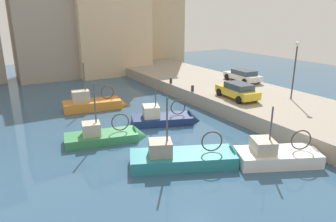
# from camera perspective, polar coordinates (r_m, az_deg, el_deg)

# --- Properties ---
(water_surface) EXTENTS (80.00, 80.00, 0.00)m
(water_surface) POSITION_cam_1_polar(r_m,az_deg,el_deg) (21.61, -2.69, -5.13)
(water_surface) COLOR #335675
(water_surface) RESTS_ON ground
(quay_wall) EXTENTS (9.00, 56.00, 1.20)m
(quay_wall) POSITION_cam_1_polar(r_m,az_deg,el_deg) (28.29, 18.39, 0.79)
(quay_wall) COLOR #9E9384
(quay_wall) RESTS_ON ground
(fishing_boat_orange) EXTENTS (5.99, 2.76, 5.06)m
(fishing_boat_orange) POSITION_cam_1_polar(r_m,az_deg,el_deg) (28.99, -12.98, 0.71)
(fishing_boat_orange) COLOR orange
(fishing_boat_orange) RESTS_ON ground
(fishing_boat_teal) EXTENTS (6.96, 4.48, 4.97)m
(fishing_boat_teal) POSITION_cam_1_polar(r_m,az_deg,el_deg) (18.20, 3.87, -9.38)
(fishing_boat_teal) COLOR teal
(fishing_boat_teal) RESTS_ON ground
(fishing_boat_navy) EXTENTS (5.73, 3.57, 3.90)m
(fishing_boat_navy) POSITION_cam_1_polar(r_m,az_deg,el_deg) (24.59, -0.23, -1.91)
(fishing_boat_navy) COLOR navy
(fishing_boat_navy) RESTS_ON ground
(fishing_boat_green) EXTENTS (5.78, 2.98, 4.90)m
(fishing_boat_green) POSITION_cam_1_polar(r_m,az_deg,el_deg) (21.68, -10.87, -5.05)
(fishing_boat_green) COLOR #388951
(fishing_boat_green) RESTS_ON ground
(fishing_boat_white) EXTENTS (5.73, 4.03, 4.34)m
(fishing_boat_white) POSITION_cam_1_polar(r_m,az_deg,el_deg) (19.49, 20.13, -8.55)
(fishing_boat_white) COLOR white
(fishing_boat_white) RESTS_ON ground
(parked_car_yellow) EXTENTS (2.24, 4.31, 1.38)m
(parked_car_yellow) POSITION_cam_1_polar(r_m,az_deg,el_deg) (27.50, 12.55, 3.66)
(parked_car_yellow) COLOR gold
(parked_car_yellow) RESTS_ON quay_wall
(parked_car_white) EXTENTS (2.26, 4.45, 1.26)m
(parked_car_white) POSITION_cam_1_polar(r_m,az_deg,el_deg) (34.64, 13.46, 6.34)
(parked_car_white) COLOR silver
(parked_car_white) RESTS_ON quay_wall
(mooring_bollard_south) EXTENTS (0.28, 0.28, 0.55)m
(mooring_bollard_south) POSITION_cam_1_polar(r_m,az_deg,el_deg) (29.69, 4.49, 4.18)
(mooring_bollard_south) COLOR #2D2D33
(mooring_bollard_south) RESTS_ON quay_wall
(mooring_bollard_mid) EXTENTS (0.28, 0.28, 0.55)m
(mooring_bollard_mid) POSITION_cam_1_polar(r_m,az_deg,el_deg) (32.98, 0.53, 5.58)
(mooring_bollard_mid) COLOR #2D2D33
(mooring_bollard_mid) RESTS_ON quay_wall
(quay_streetlamp) EXTENTS (0.36, 0.36, 4.83)m
(quay_streetlamp) POSITION_cam_1_polar(r_m,az_deg,el_deg) (28.23, 22.20, 8.40)
(quay_streetlamp) COLOR #38383D
(quay_streetlamp) RESTS_ON quay_wall
(waterfront_building_west) EXTENTS (9.07, 6.45, 17.89)m
(waterfront_building_west) POSITION_cam_1_polar(r_m,az_deg,el_deg) (52.58, -3.02, 18.27)
(waterfront_building_west) COLOR #D1B284
(waterfront_building_west) RESTS_ON ground
(waterfront_building_central) EXTENTS (10.16, 6.57, 13.14)m
(waterfront_building_central) POSITION_cam_1_polar(r_m,az_deg,el_deg) (44.11, -20.24, 14.29)
(waterfront_building_central) COLOR #A39384
(waterfront_building_central) RESTS_ON ground
(waterfront_building_east) EXTENTS (10.28, 8.50, 15.63)m
(waterfront_building_east) POSITION_cam_1_polar(r_m,az_deg,el_deg) (45.68, -11.14, 16.66)
(waterfront_building_east) COLOR beige
(waterfront_building_east) RESTS_ON ground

